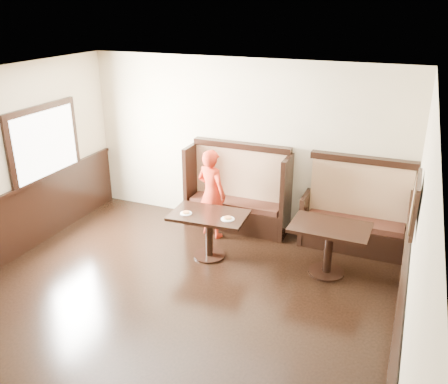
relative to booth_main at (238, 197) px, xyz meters
The scene contains 9 objects.
ground 3.34m from the booth_main, 90.00° to the right, with size 7.00×7.00×0.00m, color black.
room_shell 3.03m from the booth_main, 95.65° to the right, with size 7.00×7.00×7.00m.
booth_main is the anchor object (origin of this frame).
booth_neighbor 1.95m from the booth_main, ahead, with size 1.65×0.72×1.45m.
table_main 1.16m from the booth_main, 91.32° to the right, with size 1.15×0.76×0.71m.
table_neighbor 1.96m from the booth_main, 29.08° to the right, with size 1.09×0.73×0.75m.
child 0.60m from the booth_main, 119.78° to the right, with size 0.54×0.35×1.47m, color #AD2612.
pizza_plate_left 1.33m from the booth_main, 104.92° to the right, with size 0.17×0.17×0.03m.
pizza_plate_right 1.27m from the booth_main, 76.20° to the right, with size 0.19×0.19×0.04m.
Camera 1 is at (2.59, -3.62, 3.62)m, focal length 38.00 mm.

